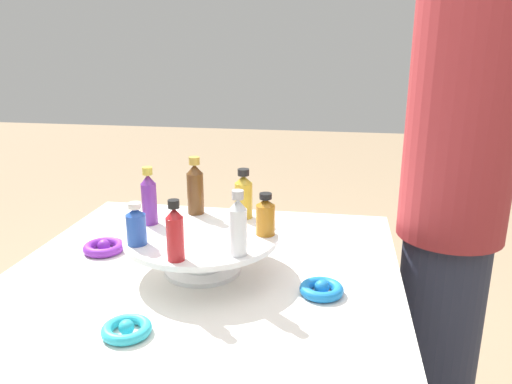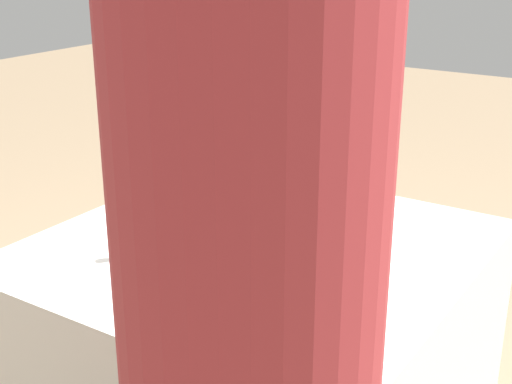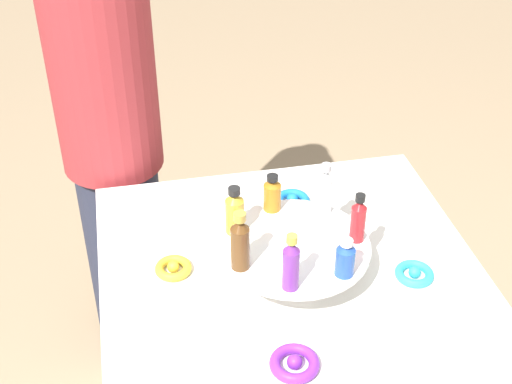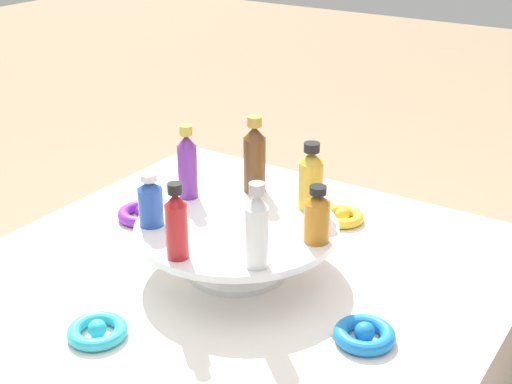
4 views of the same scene
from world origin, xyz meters
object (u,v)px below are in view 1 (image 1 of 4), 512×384
bottle_blue (136,225)px  ribbon_bow_purple (104,247)px  bottle_clear (238,226)px  ribbon_bow_gold (252,226)px  bottle_purple (149,198)px  bottle_amber (265,216)px  bottle_red (175,233)px  person_figure (454,186)px  bottle_brown (195,188)px  display_stand (202,245)px  ribbon_bow_blue (322,289)px  ribbon_bow_teal (127,329)px  bottle_gold (244,195)px

bottle_blue → ribbon_bow_purple: 0.24m
bottle_blue → ribbon_bow_purple: bottle_blue is taller
bottle_clear → ribbon_bow_gold: 0.39m
bottle_purple → ribbon_bow_purple: size_ratio=1.35×
bottle_amber → ribbon_bow_gold: (-0.24, -0.07, -0.12)m
bottle_red → person_figure: person_figure is taller
bottle_brown → ribbon_bow_gold: (-0.13, 0.11, -0.14)m
bottle_clear → ribbon_bow_purple: bottle_clear is taller
display_stand → bottle_blue: bearing=-56.2°
ribbon_bow_blue → person_figure: bearing=143.1°
bottle_red → bottle_clear: bearing=111.0°
bottle_red → ribbon_bow_blue: bottle_red is taller
display_stand → ribbon_bow_teal: display_stand is taller
bottle_clear → ribbon_bow_purple: bearing=-113.5°
bottle_blue → person_figure: (-0.45, 0.71, -0.01)m
person_figure → ribbon_bow_gold: bearing=-20.3°
bottle_amber → person_figure: bearing=128.0°
bottle_gold → ribbon_bow_gold: bearing=-177.4°
bottle_red → ribbon_bow_gold: 0.43m
bottle_red → bottle_amber: size_ratio=1.29×
ribbon_bow_teal → person_figure: person_figure is taller
display_stand → bottle_gold: 0.16m
ribbon_bow_teal → bottle_brown: bearing=178.0°
bottle_clear → bottle_gold: size_ratio=1.11×
ribbon_bow_purple → ribbon_bow_teal: 0.38m
bottle_clear → ribbon_bow_teal: bearing=-44.2°
bottle_blue → ribbon_bow_gold: bottle_blue is taller
ribbon_bow_gold → ribbon_bow_purple: bearing=-58.5°
ribbon_bow_gold → bottle_brown: bearing=-40.0°
bottle_purple → bottle_red: size_ratio=1.11×
bottle_amber → ribbon_bow_purple: bearing=-96.3°
display_stand → ribbon_bow_purple: (-0.06, -0.26, -0.05)m
display_stand → bottle_amber: size_ratio=3.62×
display_stand → bottle_red: bottle_red is taller
display_stand → bottle_red: size_ratio=2.80×
ribbon_bow_gold → person_figure: 0.55m
bottle_brown → person_figure: bearing=111.1°
ribbon_bow_teal → person_figure: 0.92m
bottle_clear → bottle_gold: bottle_clear is taller
bottle_red → ribbon_bow_gold: bearing=169.4°
bottle_red → bottle_clear: (-0.04, 0.11, 0.01)m
bottle_brown → bottle_amber: (0.11, 0.19, -0.02)m
display_stand → ribbon_bow_blue: size_ratio=3.76×
bottle_gold → person_figure: 0.58m
bottle_purple → bottle_gold: (-0.08, 0.20, -0.01)m
bottle_blue → bottle_amber: size_ratio=0.96×
bottle_blue → ribbon_bow_teal: bearing=15.4°
bottle_blue → ribbon_bow_teal: bottle_blue is taller
bottle_blue → ribbon_bow_blue: bearing=92.0°
bottle_blue → ribbon_bow_teal: (0.19, 0.05, -0.12)m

